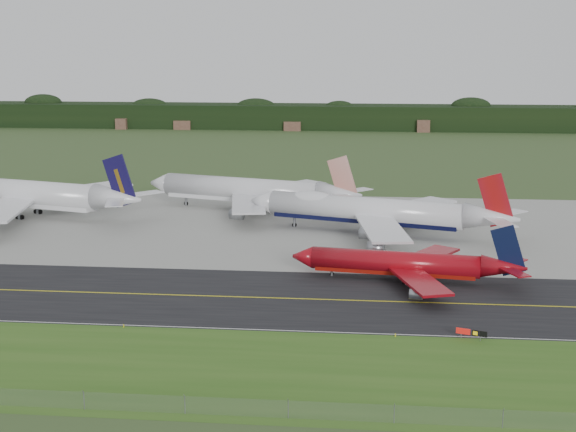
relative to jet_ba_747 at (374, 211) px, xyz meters
The scene contains 15 objects.
ground 44.95m from the jet_ba_747, 95.51° to the right, with size 600.00×600.00×0.00m, color #314C23.
grass_verge 79.72m from the jet_ba_747, 93.09° to the right, with size 400.00×30.00×0.01m, color #2E5619.
taxiway 48.90m from the jet_ba_747, 95.06° to the right, with size 400.00×32.00×0.02m, color black.
apron 9.48m from the jet_ba_747, 123.10° to the left, with size 400.00×78.00×0.01m, color gray.
taxiway_centreline 48.90m from the jet_ba_747, 95.06° to the right, with size 400.00×0.40×0.00m, color gold.
taxiway_edge_line 64.28m from the jet_ba_747, 93.84° to the right, with size 400.00×0.25×0.00m, color silver.
perimeter_fence 92.62m from the jet_ba_747, 92.66° to the right, with size 320.00×0.10×320.00m.
horizon_treeline 229.38m from the jet_ba_747, 91.07° to the left, with size 700.00×25.00×12.00m.
jet_ba_747 is the anchor object (origin of this frame).
jet_red_737 36.70m from the jet_ba_747, 80.82° to the right, with size 42.12×34.06×11.37m.
jet_navy_gold 85.87m from the jet_ba_747, behind, with size 64.86×55.30×16.98m.
jet_star_tail 38.55m from the jet_ba_747, 143.05° to the left, with size 58.09×47.53×15.55m.
taxiway_sign 66.47m from the jet_ba_747, 78.10° to the right, with size 4.29×1.61×1.49m.
edge_marker_left 75.37m from the jet_ba_747, 120.30° to the right, with size 0.16×0.16×0.50m, color yellow.
edge_marker_center 65.18m from the jet_ba_747, 87.55° to the right, with size 0.16×0.16×0.50m, color yellow.
Camera 1 is at (2.20, -132.27, 41.82)m, focal length 50.00 mm.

